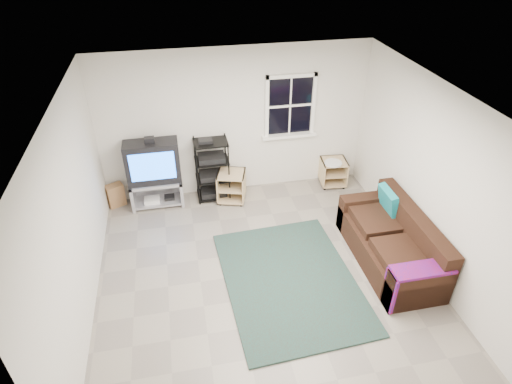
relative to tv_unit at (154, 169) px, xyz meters
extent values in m
plane|color=gray|center=(1.44, -2.06, -0.71)|extent=(4.60, 4.60, 0.00)
plane|color=white|center=(1.44, -2.06, 1.89)|extent=(4.60, 4.60, 0.00)
plane|color=silver|center=(1.44, 0.24, 0.59)|extent=(4.60, 0.00, 4.60)
plane|color=silver|center=(1.44, -4.36, 0.59)|extent=(4.60, 0.00, 4.60)
plane|color=silver|center=(-0.86, -2.06, 0.59)|extent=(0.00, 4.60, 4.60)
plane|color=silver|center=(3.74, -2.06, 0.59)|extent=(0.00, 4.60, 4.60)
cube|color=black|center=(2.39, 0.23, 0.84)|extent=(0.80, 0.01, 1.02)
cube|color=white|center=(2.39, 0.21, 1.36)|extent=(0.88, 0.06, 0.06)
cube|color=white|center=(2.39, 0.19, 0.29)|extent=(0.98, 0.14, 0.05)
cube|color=white|center=(1.98, 0.21, 0.84)|extent=(0.06, 0.06, 1.10)
cube|color=white|center=(2.80, 0.21, 0.84)|extent=(0.06, 0.06, 1.10)
cube|color=white|center=(2.39, 0.21, 0.84)|extent=(0.78, 0.04, 0.04)
cube|color=#A4A3AB|center=(0.00, -0.01, -0.25)|extent=(0.88, 0.44, 0.05)
cube|color=#A4A3AB|center=(-0.41, -0.01, -0.47)|extent=(0.05, 0.44, 0.49)
cube|color=#A4A3AB|center=(0.42, -0.01, -0.47)|extent=(0.05, 0.44, 0.49)
cube|color=#A4A3AB|center=(0.00, -0.01, -0.65)|extent=(0.78, 0.41, 0.04)
cube|color=#A4A3AB|center=(0.00, 0.20, -0.47)|extent=(0.88, 0.04, 0.49)
cube|color=silver|center=(-0.11, -0.04, -0.60)|extent=(0.26, 0.21, 0.07)
cube|color=black|center=(0.19, -0.01, -0.61)|extent=(0.18, 0.16, 0.05)
cube|color=black|center=(0.00, -0.01, 0.14)|extent=(0.88, 0.37, 0.72)
cube|color=#1E6AFF|center=(0.00, -0.20, 0.15)|extent=(0.72, 0.01, 0.49)
cube|color=black|center=(0.00, -0.01, 0.54)|extent=(0.16, 0.11, 0.09)
cylinder|color=black|center=(0.71, -0.17, -0.14)|extent=(0.02, 0.02, 1.15)
cylinder|color=black|center=(1.25, -0.17, -0.14)|extent=(0.02, 0.02, 1.15)
cylinder|color=black|center=(0.71, 0.20, -0.14)|extent=(0.02, 0.02, 1.15)
cylinder|color=black|center=(1.25, 0.20, -0.14)|extent=(0.02, 0.02, 1.15)
cube|color=black|center=(0.98, 0.02, -0.66)|extent=(0.57, 0.42, 0.02)
cube|color=black|center=(0.98, 0.02, -0.60)|extent=(0.45, 0.33, 0.09)
cube|color=black|center=(0.98, 0.02, -0.31)|extent=(0.57, 0.42, 0.02)
cube|color=black|center=(0.98, 0.02, -0.25)|extent=(0.45, 0.33, 0.09)
cube|color=black|center=(0.98, 0.02, 0.04)|extent=(0.57, 0.42, 0.02)
cube|color=black|center=(0.98, 0.02, 0.09)|extent=(0.45, 0.33, 0.09)
cube|color=black|center=(0.98, 0.02, 0.38)|extent=(0.57, 0.42, 0.02)
cube|color=#D2B781|center=(1.29, -0.14, -0.17)|extent=(0.58, 0.58, 0.02)
cube|color=#D2B781|center=(1.29, -0.14, -0.66)|extent=(0.58, 0.58, 0.02)
cube|color=#D2B781|center=(1.07, -0.08, -0.42)|extent=(0.15, 0.45, 0.50)
cube|color=#D2B781|center=(1.50, -0.20, -0.42)|extent=(0.15, 0.45, 0.50)
cube|color=#D2B781|center=(1.35, 0.07, -0.42)|extent=(0.41, 0.14, 0.50)
cube|color=#D2B781|center=(1.29, -0.14, -0.44)|extent=(0.53, 0.55, 0.02)
cylinder|color=black|center=(1.06, -0.27, -0.69)|extent=(0.05, 0.05, 0.05)
cylinder|color=black|center=(1.52, -0.01, -0.69)|extent=(0.05, 0.05, 0.05)
cube|color=#D2B781|center=(3.22, 0.00, -0.22)|extent=(0.50, 0.50, 0.02)
cube|color=#D2B781|center=(3.22, 0.00, -0.66)|extent=(0.50, 0.50, 0.02)
cube|color=#D2B781|center=(3.01, 0.02, -0.44)|extent=(0.07, 0.45, 0.45)
cube|color=#D2B781|center=(3.43, -0.02, -0.44)|extent=(0.07, 0.45, 0.45)
cube|color=#D2B781|center=(3.24, 0.21, -0.44)|extent=(0.41, 0.06, 0.45)
cube|color=#D2B781|center=(3.22, 0.00, -0.46)|extent=(0.45, 0.47, 0.02)
cylinder|color=black|center=(3.02, -0.16, -0.69)|extent=(0.05, 0.05, 0.05)
cylinder|color=black|center=(3.42, 0.16, -0.69)|extent=(0.05, 0.05, 0.05)
cylinder|color=silver|center=(3.16, -0.09, -0.20)|extent=(0.32, 0.32, 0.02)
cube|color=black|center=(3.28, -2.16, -0.51)|extent=(0.86, 1.91, 0.40)
cube|color=black|center=(3.60, -2.16, -0.10)|extent=(0.23, 1.91, 0.41)
cube|color=black|center=(3.28, -1.32, -0.42)|extent=(0.86, 0.23, 0.59)
cube|color=black|center=(3.28, -3.01, -0.42)|extent=(0.86, 0.23, 0.59)
cube|color=black|center=(3.20, -2.55, -0.25)|extent=(0.57, 0.69, 0.12)
cube|color=black|center=(3.20, -1.78, -0.25)|extent=(0.57, 0.69, 0.12)
cube|color=#1BA7A6|center=(3.45, -1.64, -0.02)|extent=(0.19, 0.46, 0.40)
cube|color=#0D118F|center=(3.26, -3.01, -0.10)|extent=(0.79, 0.29, 0.04)
cube|color=#0D118F|center=(2.87, -3.01, -0.40)|extent=(0.04, 0.29, 0.56)
cube|color=black|center=(1.77, -2.29, -0.70)|extent=(1.88, 2.51, 0.03)
cube|color=#A16E48|center=(-0.72, 0.10, -0.51)|extent=(0.34, 0.28, 0.41)
camera|label=1|loc=(0.45, -6.40, 3.65)|focal=30.00mm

